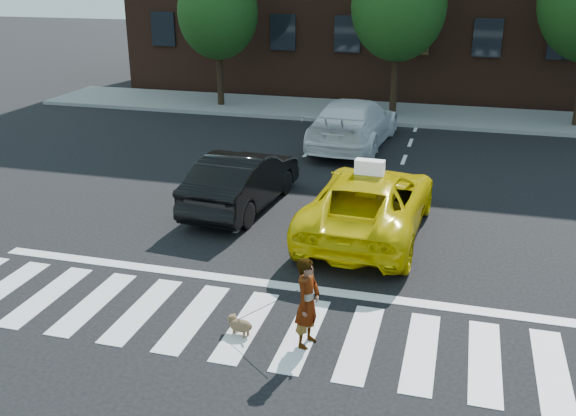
{
  "coord_description": "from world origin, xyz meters",
  "views": [
    {
      "loc": [
        3.29,
        -9.17,
        5.89
      ],
      "look_at": [
        -0.07,
        2.98,
        1.1
      ],
      "focal_mm": 40.0,
      "sensor_mm": 36.0,
      "label": 1
    }
  ],
  "objects_px": {
    "woman": "(307,303)",
    "dog": "(239,324)",
    "white_suv": "(353,123)",
    "taxi": "(369,202)",
    "black_sedan": "(243,180)",
    "tree_left": "(218,2)"
  },
  "relations": [
    {
      "from": "taxi",
      "to": "black_sedan",
      "type": "bearing_deg",
      "value": -11.5
    },
    {
      "from": "tree_left",
      "to": "white_suv",
      "type": "xyz_separation_m",
      "value": [
        6.67,
        -4.74,
        -3.62
      ]
    },
    {
      "from": "tree_left",
      "to": "black_sedan",
      "type": "bearing_deg",
      "value": -66.5
    },
    {
      "from": "woman",
      "to": "dog",
      "type": "relative_size",
      "value": 2.92
    },
    {
      "from": "dog",
      "to": "tree_left",
      "type": "bearing_deg",
      "value": 135.48
    },
    {
      "from": "taxi",
      "to": "black_sedan",
      "type": "distance_m",
      "value": 3.51
    },
    {
      "from": "white_suv",
      "to": "woman",
      "type": "height_order",
      "value": "white_suv"
    },
    {
      "from": "taxi",
      "to": "woman",
      "type": "xyz_separation_m",
      "value": [
        -0.24,
        -5.0,
        0.03
      ]
    },
    {
      "from": "taxi",
      "to": "dog",
      "type": "xyz_separation_m",
      "value": [
        -1.43,
        -5.0,
        -0.57
      ]
    },
    {
      "from": "woman",
      "to": "dog",
      "type": "distance_m",
      "value": 1.33
    },
    {
      "from": "white_suv",
      "to": "woman",
      "type": "xyz_separation_m",
      "value": [
        1.46,
        -12.53,
        -0.04
      ]
    },
    {
      "from": "tree_left",
      "to": "woman",
      "type": "height_order",
      "value": "tree_left"
    },
    {
      "from": "tree_left",
      "to": "taxi",
      "type": "bearing_deg",
      "value": -55.72
    },
    {
      "from": "taxi",
      "to": "tree_left",
      "type": "bearing_deg",
      "value": -53.11
    },
    {
      "from": "black_sedan",
      "to": "taxi",
      "type": "bearing_deg",
      "value": 170.36
    },
    {
      "from": "white_suv",
      "to": "woman",
      "type": "relative_size",
      "value": 3.64
    },
    {
      "from": "taxi",
      "to": "woman",
      "type": "height_order",
      "value": "woman"
    },
    {
      "from": "white_suv",
      "to": "dog",
      "type": "xyz_separation_m",
      "value": [
        0.27,
        -12.53,
        -0.64
      ]
    },
    {
      "from": "tree_left",
      "to": "black_sedan",
      "type": "height_order",
      "value": "tree_left"
    },
    {
      "from": "tree_left",
      "to": "woman",
      "type": "relative_size",
      "value": 4.18
    },
    {
      "from": "tree_left",
      "to": "dog",
      "type": "bearing_deg",
      "value": -68.13
    },
    {
      "from": "taxi",
      "to": "dog",
      "type": "bearing_deg",
      "value": 76.63
    }
  ]
}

